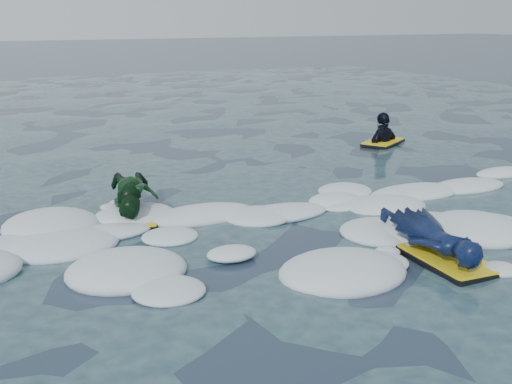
{
  "coord_description": "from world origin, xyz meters",
  "views": [
    {
      "loc": [
        -2.45,
        -5.29,
        2.38
      ],
      "look_at": [
        0.78,
        1.6,
        0.27
      ],
      "focal_mm": 45.0,
      "sensor_mm": 36.0,
      "label": 1
    }
  ],
  "objects": [
    {
      "name": "prone_woman_unit",
      "position": [
        1.78,
        -0.52,
        0.21
      ],
      "size": [
        0.81,
        1.62,
        0.4
      ],
      "rotation": [
        0.0,
        0.0,
        1.52
      ],
      "color": "black",
      "rests_on": "ground"
    },
    {
      "name": "prone_child_unit",
      "position": [
        -0.62,
        2.1,
        0.25
      ],
      "size": [
        0.92,
        1.36,
        0.49
      ],
      "rotation": [
        0.0,
        0.0,
        1.27
      ],
      "color": "black",
      "rests_on": "ground"
    },
    {
      "name": "ground",
      "position": [
        0.0,
        0.0,
        0.0
      ],
      "size": [
        120.0,
        120.0,
        0.0
      ],
      "primitive_type": "plane",
      "color": "#162235",
      "rests_on": "ground"
    },
    {
      "name": "waiting_rider_unit",
      "position": [
        4.82,
        4.53,
        -0.11
      ],
      "size": [
        1.11,
        0.97,
        1.46
      ],
      "rotation": [
        0.0,
        0.0,
        0.55
      ],
      "color": "black",
      "rests_on": "ground"
    },
    {
      "name": "foam_band",
      "position": [
        0.0,
        1.03,
        0.0
      ],
      "size": [
        12.0,
        3.1,
        0.3
      ],
      "primitive_type": null,
      "color": "white",
      "rests_on": "ground"
    }
  ]
}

